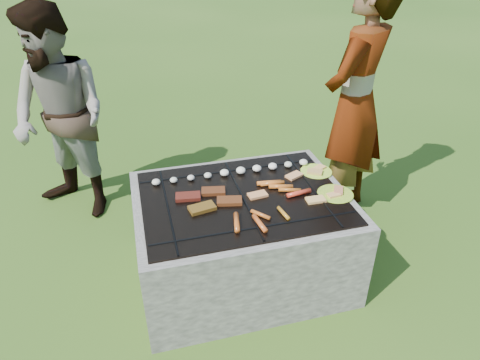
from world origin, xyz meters
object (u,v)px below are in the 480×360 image
at_px(plate_far, 316,171).
at_px(bystander, 61,118).
at_px(plate_near, 335,194).
at_px(fire_pit, 242,239).
at_px(cook, 355,104).

xyz_separation_m(plate_far, bystander, (-1.65, 0.90, 0.20)).
bearing_deg(plate_near, fire_pit, 168.21).
bearing_deg(plate_far, fire_pit, -163.20).
distance_m(fire_pit, plate_far, 0.67).
height_order(fire_pit, cook, cook).
height_order(plate_far, cook, cook).
relative_size(fire_pit, plate_far, 5.35).
distance_m(plate_far, plate_near, 0.29).
bearing_deg(plate_far, cook, 39.62).
relative_size(fire_pit, cook, 0.71).
bearing_deg(fire_pit, bystander, 135.38).
bearing_deg(plate_near, cook, 56.27).
bearing_deg(cook, plate_near, 18.82).
height_order(plate_near, cook, cook).
xyz_separation_m(plate_far, cook, (0.43, 0.36, 0.30)).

